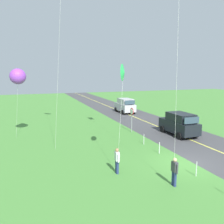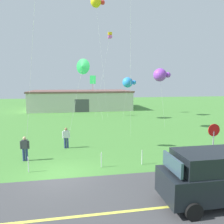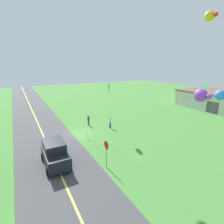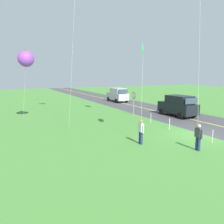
{
  "view_description": "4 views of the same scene",
  "coord_description": "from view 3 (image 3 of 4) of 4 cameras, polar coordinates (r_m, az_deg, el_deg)",
  "views": [
    {
      "loc": [
        -12.21,
        9.86,
        6.08
      ],
      "look_at": [
        3.49,
        4.13,
        3.26
      ],
      "focal_mm": 36.66,
      "sensor_mm": 36.0,
      "label": 1
    },
    {
      "loc": [
        0.7,
        -11.83,
        5.04
      ],
      "look_at": [
        3.8,
        5.39,
        2.68
      ],
      "focal_mm": 35.34,
      "sensor_mm": 36.0,
      "label": 2
    },
    {
      "loc": [
        21.9,
        -6.51,
        9.05
      ],
      "look_at": [
        2.84,
        3.86,
        3.19
      ],
      "focal_mm": 28.73,
      "sensor_mm": 36.0,
      "label": 3
    },
    {
      "loc": [
        -11.17,
        12.88,
        4.51
      ],
      "look_at": [
        3.46,
        5.44,
        1.64
      ],
      "focal_mm": 34.99,
      "sensor_mm": 36.0,
      "label": 4
    }
  ],
  "objects": [
    {
      "name": "kite_red_low",
      "position": [
        23.23,
        -1.16,
        7.9
      ],
      "size": [
        1.8,
        1.33,
        6.7
      ],
      "color": "silver",
      "rests_on": "ground"
    },
    {
      "name": "fence_post_0",
      "position": [
        28.53,
        -12.58,
        -2.8
      ],
      "size": [
        0.05,
        0.05,
        0.9
      ],
      "primitive_type": "cylinder",
      "color": "silver",
      "rests_on": "ground"
    },
    {
      "name": "asphalt_road",
      "position": [
        23.83,
        -20.52,
        -8.22
      ],
      "size": [
        120.0,
        7.0,
        0.0
      ],
      "primitive_type": "cube",
      "color": "#424244",
      "rests_on": "ground"
    },
    {
      "name": "ground_plane",
      "position": [
        24.59,
        -11.22,
        -6.91
      ],
      "size": [
        120.0,
        120.0,
        0.1
      ],
      "primitive_type": "cube",
      "color": "#478438"
    },
    {
      "name": "fence_post_1",
      "position": [
        26.25,
        -11.04,
        -4.3
      ],
      "size": [
        0.05,
        0.05,
        0.9
      ],
      "primitive_type": "cylinder",
      "color": "silver",
      "rests_on": "ground"
    },
    {
      "name": "road_centre_stripe",
      "position": [
        23.83,
        -20.52,
        -8.21
      ],
      "size": [
        120.0,
        0.16,
        0.0
      ],
      "primitive_type": "cube",
      "color": "#E5E04C",
      "rests_on": "asphalt_road"
    },
    {
      "name": "kite_cyan_top",
      "position": [
        27.83,
        31.25,
        4.6
      ],
      "size": [
        2.15,
        1.92,
        5.72
      ],
      "color": "silver",
      "rests_on": "ground"
    },
    {
      "name": "car_suv_foreground",
      "position": [
        17.64,
        -17.75,
        -12.27
      ],
      "size": [
        4.4,
        2.12,
        2.24
      ],
      "color": "black",
      "rests_on": "ground"
    },
    {
      "name": "fence_post_3",
      "position": [
        20.43,
        -5.21,
        -9.85
      ],
      "size": [
        0.05,
        0.05,
        0.9
      ],
      "primitive_type": "cylinder",
      "color": "silver",
      "rests_on": "ground"
    },
    {
      "name": "kite_purple_back",
      "position": [
        21.16,
        26.57,
        4.74
      ],
      "size": [
        1.9,
        1.4,
        6.52
      ],
      "color": "silver",
      "rests_on": "ground"
    },
    {
      "name": "kite_pink_drift",
      "position": [
        32.71,
        27.35,
        6.89
      ],
      "size": [
        1.44,
        3.56,
        6.02
      ],
      "color": "silver",
      "rests_on": "ground"
    },
    {
      "name": "kite_green_far",
      "position": [
        31.65,
        28.76,
        25.28
      ],
      "size": [
        2.11,
        1.88,
        16.26
      ],
      "color": "silver",
      "rests_on": "ground"
    },
    {
      "name": "person_adult_near",
      "position": [
        25.94,
        -0.59,
        -3.28
      ],
      "size": [
        0.58,
        0.22,
        1.6
      ],
      "rotation": [
        0.0,
        0.0,
        3.69
      ],
      "color": "navy",
      "rests_on": "ground"
    },
    {
      "name": "fence_post_2",
      "position": [
        22.58,
        -7.79,
        -7.42
      ],
      "size": [
        0.05,
        0.05,
        0.9
      ],
      "primitive_type": "cylinder",
      "color": "silver",
      "rests_on": "ground"
    },
    {
      "name": "person_adult_companion",
      "position": [
        27.23,
        -7.51,
        -2.52
      ],
      "size": [
        0.58,
        0.22,
        1.6
      ],
      "rotation": [
        0.0,
        0.0,
        3.79
      ],
      "color": "navy",
      "rests_on": "ground"
    },
    {
      "name": "stop_sign",
      "position": [
        16.07,
        -1.82,
        -11.7
      ],
      "size": [
        0.76,
        0.08,
        2.56
      ],
      "color": "gray",
      "rests_on": "ground"
    }
  ]
}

